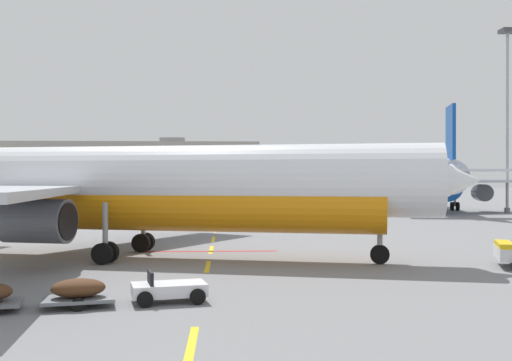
{
  "coord_description": "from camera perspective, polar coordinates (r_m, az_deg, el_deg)",
  "views": [
    {
      "loc": [
        18.92,
        -14.36,
        4.44
      ],
      "look_at": [
        21.0,
        27.53,
        4.24
      ],
      "focal_mm": 42.38,
      "sensor_mm": 36.0,
      "label": 1
    }
  ],
  "objects": [
    {
      "name": "terminal_satellite",
      "position": [
        153.92,
        -11.23,
        1.01
      ],
      "size": [
        60.38,
        26.74,
        14.39
      ],
      "color": "#9E998E",
      "rests_on": "ground"
    },
    {
      "name": "airliner_mid_left",
      "position": [
        86.63,
        16.32,
        0.05
      ],
      "size": [
        35.48,
        36.19,
        12.73
      ],
      "color": "silver",
      "rests_on": "ground"
    },
    {
      "name": "apron_light_mast_far",
      "position": [
        83.78,
        22.64,
        7.25
      ],
      "size": [
        1.8,
        1.8,
        23.37
      ],
      "color": "slate",
      "rests_on": "ground"
    },
    {
      "name": "baggage_train",
      "position": [
        21.94,
        -20.33,
        -10.0
      ],
      "size": [
        11.63,
        4.05,
        1.14
      ],
      "color": "silver",
      "rests_on": "ground"
    },
    {
      "name": "apron_paint_markings",
      "position": [
        52.93,
        -3.84,
        -4.53
      ],
      "size": [
        8.0,
        97.81,
        0.01
      ],
      "color": "yellow",
      "rests_on": "ground"
    },
    {
      "name": "airliner_foreground",
      "position": [
        33.89,
        -10.0,
        -0.56
      ],
      "size": [
        34.46,
        33.6,
        12.2
      ],
      "color": "white",
      "rests_on": "ground"
    },
    {
      "name": "ground",
      "position": [
        58.47,
        18.35,
        -4.09
      ],
      "size": [
        400.0,
        400.0,
        0.0
      ],
      "primitive_type": "plane",
      "color": "slate"
    }
  ]
}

